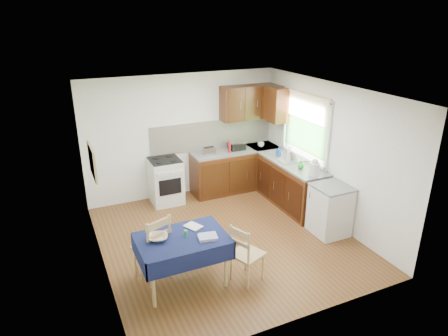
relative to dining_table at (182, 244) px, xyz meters
name	(u,v)px	position (x,y,z in m)	size (l,w,h in m)	color
floor	(226,239)	(1.04, 0.82, -0.63)	(4.20, 4.20, 0.00)	#513515
ceiling	(227,92)	(1.04, 0.82, 1.87)	(4.00, 4.20, 0.02)	silver
wall_back	(183,136)	(1.04, 2.92, 0.62)	(4.00, 0.02, 2.50)	white
wall_front	(304,232)	(1.04, -1.28, 0.62)	(4.00, 0.02, 2.50)	white
wall_left	(96,192)	(-0.96, 0.82, 0.62)	(0.02, 4.20, 2.50)	silver
wall_right	(328,153)	(3.04, 0.82, 0.62)	(0.02, 4.20, 2.50)	white
base_cabinets	(260,177)	(2.40, 2.08, -0.20)	(1.90, 2.30, 0.86)	#381309
worktop_back	(236,150)	(2.09, 2.62, 0.25)	(1.90, 0.60, 0.04)	slate
worktop_right	(292,163)	(2.74, 1.47, 0.25)	(0.60, 1.70, 0.04)	slate
worktop_corner	(263,146)	(2.74, 2.62, 0.25)	(0.60, 0.60, 0.04)	slate
splashback	(213,135)	(1.69, 2.91, 0.57)	(2.70, 0.02, 0.60)	white
upper_cabinets	(257,103)	(2.57, 2.62, 1.22)	(1.20, 0.85, 0.70)	#381309
stove	(166,181)	(0.54, 2.62, -0.17)	(0.60, 0.61, 0.92)	silver
window	(306,122)	(3.01, 1.52, 1.02)	(0.04, 1.48, 1.26)	#285723
fridge	(330,210)	(2.74, 0.27, -0.19)	(0.58, 0.60, 0.89)	silver
corkboard	(92,162)	(-0.93, 1.12, 0.97)	(0.04, 0.62, 0.47)	#A68B53
dining_table	(182,244)	(0.00, 0.00, 0.00)	(1.22, 0.83, 0.74)	#0D1536
chair_far	(154,246)	(-0.33, 0.27, -0.10)	(0.58, 0.58, 1.01)	#A68B53
chair_near	(245,252)	(0.80, -0.32, -0.16)	(0.52, 0.52, 0.90)	#A68B53
toaster	(209,151)	(1.44, 2.53, 0.35)	(0.24, 0.15, 0.19)	#B8B9BD
sandwich_press	(237,145)	(2.12, 2.63, 0.36)	(0.31, 0.27, 0.18)	black
sauce_bottle	(229,147)	(1.89, 2.51, 0.38)	(0.05, 0.05, 0.22)	red
yellow_packet	(237,143)	(2.21, 2.80, 0.35)	(0.12, 0.08, 0.16)	yellow
dish_rack	(290,159)	(2.76, 1.58, 0.29)	(0.45, 0.35, 0.21)	#97979C
kettle	(314,168)	(2.74, 0.79, 0.40)	(0.18, 0.18, 0.30)	silver
cup	(261,144)	(2.66, 2.56, 0.32)	(0.14, 0.14, 0.11)	silver
soap_bottle_a	(289,154)	(2.73, 1.58, 0.41)	(0.11, 0.11, 0.29)	silver
soap_bottle_b	(279,151)	(2.70, 1.91, 0.36)	(0.09, 0.09, 0.19)	blue
soap_bottle_c	(301,165)	(2.69, 1.13, 0.34)	(0.12, 0.12, 0.16)	#268D2D
plate_bowl	(158,237)	(-0.31, 0.08, 0.14)	(0.26, 0.26, 0.06)	beige
book	(189,229)	(0.16, 0.17, 0.11)	(0.18, 0.24, 0.02)	white
spice_jar	(186,233)	(0.06, 0.01, 0.15)	(0.05, 0.05, 0.09)	green
tea_towel	(208,237)	(0.31, -0.17, 0.13)	(0.25, 0.20, 0.04)	navy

